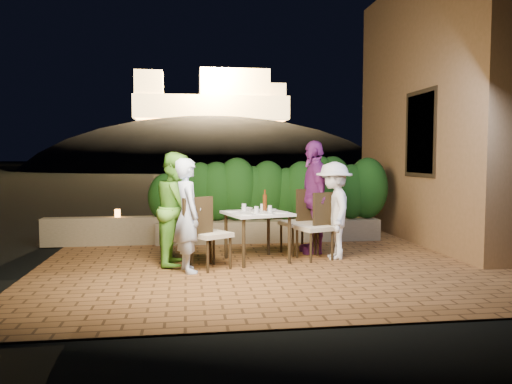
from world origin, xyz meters
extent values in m
plane|color=black|center=(0.00, 0.00, -0.02)|extent=(400.00, 400.00, 0.00)
cube|color=brown|center=(0.00, 0.50, -0.07)|extent=(7.00, 6.00, 0.15)
cube|color=olive|center=(3.60, 2.00, 2.50)|extent=(1.60, 5.00, 5.00)
cube|color=black|center=(2.82, 1.50, 2.00)|extent=(0.08, 1.00, 1.40)
cube|color=black|center=(2.81, 1.50, 2.00)|extent=(0.06, 1.15, 1.55)
cube|color=#7C6E4F|center=(0.20, 2.30, 0.20)|extent=(4.20, 0.55, 0.40)
cube|color=#7C6E4F|center=(-2.80, 2.30, 0.25)|extent=(2.20, 0.30, 0.50)
ellipsoid|color=black|center=(2.00, 60.00, -4.00)|extent=(52.00, 40.00, 22.00)
cylinder|color=white|center=(-0.48, 0.21, 0.76)|extent=(0.21, 0.21, 0.01)
cylinder|color=white|center=(-0.66, 0.67, 0.76)|extent=(0.23, 0.23, 0.01)
cylinder|color=white|center=(0.07, 0.40, 0.76)|extent=(0.22, 0.22, 0.01)
cylinder|color=white|center=(-0.05, 0.84, 0.76)|extent=(0.25, 0.25, 0.01)
cylinder|color=white|center=(-0.26, 0.54, 0.76)|extent=(0.24, 0.24, 0.01)
cylinder|color=white|center=(-0.18, 0.25, 0.76)|extent=(0.25, 0.25, 0.01)
cylinder|color=silver|center=(-0.32, 0.32, 0.81)|extent=(0.06, 0.06, 0.11)
cylinder|color=silver|center=(-0.46, 0.69, 0.81)|extent=(0.07, 0.07, 0.12)
cylinder|color=silver|center=(-0.09, 0.50, 0.80)|extent=(0.06, 0.06, 0.10)
cylinder|color=silver|center=(-0.17, 0.69, 0.81)|extent=(0.07, 0.07, 0.11)
imported|color=white|center=(-0.40, 0.82, 0.77)|extent=(0.23, 0.23, 0.04)
imported|color=silver|center=(-1.33, -0.05, 0.79)|extent=(0.51, 0.65, 1.57)
imported|color=#78D442|center=(-1.47, 0.45, 0.83)|extent=(0.71, 0.87, 1.66)
imported|color=white|center=(0.93, 0.54, 0.76)|extent=(0.67, 1.04, 1.51)
imported|color=#772775|center=(0.75, 1.08, 0.93)|extent=(0.49, 1.10, 1.86)
cylinder|color=orange|center=(-2.58, 2.30, 0.57)|extent=(0.10, 0.10, 0.14)
camera|label=1|loc=(-1.33, -6.93, 1.58)|focal=35.00mm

